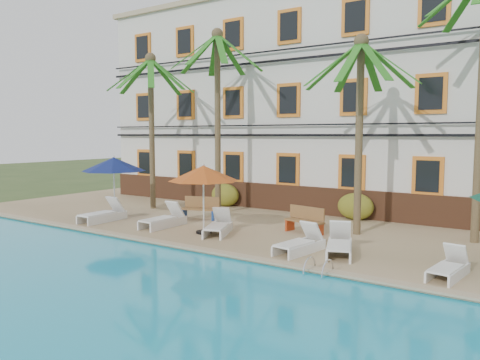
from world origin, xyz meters
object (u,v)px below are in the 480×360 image
Objects in this scene: umbrella_blue at (114,165)px; lounger_c at (218,226)px; pool_ladder at (318,272)px; umbrella_red at (203,174)px; lounger_d at (300,243)px; lounger_b at (164,219)px; palm_c at (360,106)px; bench_right at (306,220)px; palm_b at (218,97)px; palm_a at (151,109)px; lounger_a at (103,214)px; lounger_e at (339,244)px; bench_left at (200,208)px; lounger_f at (449,267)px.

umbrella_blue is 1.32× the size of lounger_c.
umbrella_blue reaches higher than pool_ladder.
umbrella_red reaches higher than lounger_d.
palm_c is at bearing 23.66° from lounger_b.
lounger_d is at bearing -67.20° from bench_right.
umbrella_blue is at bearing 174.19° from lounger_d.
umbrella_blue is 1.36× the size of lounger_d.
pool_ladder is (4.83, -2.25, -0.29)m from lounger_c.
umbrella_blue is (-3.00, -3.23, -2.88)m from palm_b.
palm_a is 4.61× the size of bench_right.
umbrella_blue is at bearing -168.12° from bench_right.
lounger_a is (0.73, -3.55, -4.35)m from palm_a.
lounger_b is 5.32m from bench_right.
palm_a is 1.05× the size of palm_c.
lounger_e is at bearing -79.31° from palm_c.
umbrella_red is at bearing -144.99° from bench_right.
palm_a is 6.38m from lounger_b.
pool_ladder is (7.21, -4.17, -0.47)m from bench_left.
lounger_d is 2.84m from bench_right.
lounger_a reaches higher than bench_left.
palm_a is 4.59× the size of bench_left.
bench_left reaches higher than pool_ladder.
palm_b is 10.76× the size of pool_ladder.
palm_c is 3.38× the size of lounger_a.
bench_left is (0.20, -1.53, -4.64)m from palm_b.
lounger_f is at bearing -6.44° from lounger_c.
umbrella_blue reaches higher than bench_right.
palm_c reaches higher than lounger_d.
lounger_d is 0.93× the size of lounger_e.
lounger_a is 5.33m from lounger_c.
palm_c is (10.04, -0.19, -0.21)m from palm_a.
palm_b is 5.99m from lounger_b.
pool_ladder is (-2.81, -1.38, -0.25)m from lounger_f.
lounger_d is at bearing -20.80° from palm_a.
bench_left is (-10.02, 2.78, 0.22)m from lounger_f.
lounger_d reaches higher than lounger_f.
lounger_a is 1.06× the size of lounger_d.
bench_left is (2.91, 2.55, 0.16)m from lounger_a.
bench_left is at bearing 162.63° from lounger_e.
lounger_a is (0.29, -0.85, -1.92)m from umbrella_blue.
bench_left is (-6.40, -0.81, -3.97)m from palm_c.
lounger_f is at bearing -2.11° from lounger_d.
lounger_d reaches higher than pool_ladder.
lounger_e is (5.10, -0.09, -1.82)m from umbrella_red.
palm_a is 11.12m from lounger_d.
palm_c is at bearing 19.83° from lounger_a.
pool_ladder is (10.85, -5.16, -4.66)m from palm_a.
lounger_b is 1.25× the size of bench_left.
umbrella_red reaches higher than lounger_a.
lounger_f is (13.66, -3.78, -4.41)m from palm_a.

